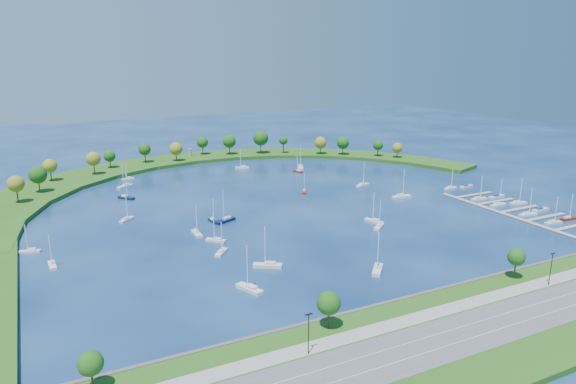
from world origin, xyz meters
name	(u,v)px	position (x,y,z in m)	size (l,w,h in m)	color
ground	(283,204)	(0.00, 0.00, 0.00)	(700.00, 700.00, 0.00)	#071E45
south_shoreline	(496,323)	(0.03, -122.88, 1.00)	(420.00, 43.10, 11.60)	#295216
breakwater	(157,189)	(-46.33, 48.72, 0.99)	(286.74, 247.64, 2.00)	#295216
breakwater_trees	(202,151)	(-9.94, 89.44, 10.39)	(240.58, 95.74, 15.29)	#382314
harbor_tower	(190,152)	(-8.21, 121.27, 4.31)	(2.60, 2.60, 4.51)	gray
dock_system	(525,214)	(85.30, -61.00, 0.35)	(24.28, 82.00, 1.60)	gray
moored_boat_0	(374,220)	(21.67, -40.57, 0.92)	(4.73, 8.80, 12.46)	silver
moored_boat_1	(363,184)	(51.54, 11.42, 0.92)	(8.83, 4.95, 12.51)	silver
moored_boat_2	(216,239)	(-43.54, -32.76, 0.89)	(6.81, 7.06, 11.26)	silver
moored_boat_3	(125,186)	(-59.30, 64.10, 0.94)	(8.85, 6.88, 13.09)	silver
moored_boat_4	(250,288)	(-48.13, -76.04, 0.96)	(5.81, 9.73, 13.83)	silver
moored_boat_5	(128,178)	(-54.98, 80.41, 0.85)	(6.75, 2.48, 9.70)	silver
moored_boat_6	(225,220)	(-32.49, -12.38, 0.97)	(9.76, 6.32, 13.97)	#09163A
moored_boat_7	(213,220)	(-36.95, -10.23, 0.85)	(2.77, 6.91, 9.88)	#09163A
moored_boat_8	(268,264)	(-36.23, -62.70, 0.96)	(9.34, 7.16, 13.77)	silver
moored_boat_9	(30,250)	(-104.95, -14.07, 0.86)	(7.21, 3.75, 10.21)	silver
moored_boat_10	(298,171)	(36.75, 55.44, 0.85)	(3.74, 6.73, 9.53)	maroon
moored_boat_11	(401,196)	(55.23, -15.71, 0.96)	(9.58, 3.22, 13.87)	silver
moored_boat_12	(379,226)	(19.36, -46.89, 0.89)	(7.44, 6.59, 11.46)	silver
moored_boat_13	(301,167)	(42.52, 63.09, 0.99)	(6.74, 10.10, 14.51)	silver
moored_boat_14	(378,269)	(-6.40, -81.34, 0.95)	(8.04, 8.49, 13.44)	silver
moored_boat_15	(126,197)	(-62.68, 41.52, 0.92)	(7.24, 8.09, 12.51)	#09163A
moored_boat_16	(52,264)	(-98.74, -30.92, 0.89)	(2.56, 7.80, 11.31)	silver
moored_boat_17	(304,191)	(18.48, 13.90, 0.85)	(4.87, 6.58, 9.63)	maroon
moored_boat_18	(197,233)	(-47.67, -22.31, 0.91)	(2.40, 8.34, 12.23)	silver
moored_boat_19	(221,251)	(-45.73, -44.79, 0.88)	(6.59, 7.13, 11.17)	silver
moored_boat_20	(242,167)	(11.35, 79.02, 0.90)	(8.43, 4.55, 11.93)	silver
moored_boat_21	(127,219)	(-68.52, 7.27, 0.88)	(7.11, 6.63, 11.18)	silver
docked_boat_2	(553,222)	(85.53, -74.53, 0.89)	(7.92, 3.04, 11.35)	silver
docked_boat_3	(568,218)	(96.03, -73.68, 0.88)	(7.65, 2.41, 11.13)	maroon
docked_boat_4	(528,214)	(85.52, -62.32, 0.91)	(8.54, 3.12, 12.29)	silver
docked_boat_5	(540,210)	(95.97, -60.25, 0.68)	(9.22, 3.29, 1.84)	silver
docked_boat_6	(498,204)	(85.51, -46.46, 0.92)	(8.65, 2.82, 12.56)	silver
docked_boat_7	(518,202)	(96.02, -48.43, 0.92)	(8.71, 3.69, 12.40)	silver
docked_boat_8	(479,198)	(85.52, -35.14, 0.90)	(8.24, 2.85, 11.90)	silver
docked_boat_9	(497,196)	(95.96, -36.06, 0.71)	(9.77, 3.94, 1.94)	silver
docked_boat_10	(450,188)	(87.93, -13.81, 0.88)	(7.69, 2.79, 11.07)	silver
docked_boat_11	(466,186)	(97.88, -14.68, 0.61)	(8.37, 3.64, 1.65)	silver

